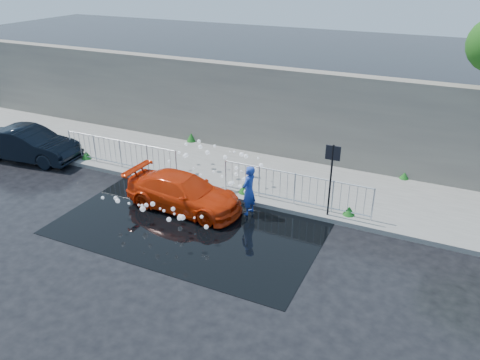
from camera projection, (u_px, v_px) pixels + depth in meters
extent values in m
plane|color=black|center=(160.00, 236.00, 13.84)|extent=(90.00, 90.00, 0.00)
cube|color=slate|center=(234.00, 171.00, 17.88)|extent=(30.00, 4.00, 0.15)
cube|color=slate|center=(209.00, 192.00, 16.25)|extent=(30.00, 0.25, 0.16)
cube|color=#6A6259|center=(257.00, 109.00, 18.89)|extent=(30.00, 0.60, 3.50)
cube|color=black|center=(192.00, 224.00, 14.46)|extent=(8.00, 5.00, 0.01)
cylinder|color=black|center=(330.00, 183.00, 14.21)|extent=(0.06, 0.06, 2.50)
cube|color=black|center=(333.00, 153.00, 13.77)|extent=(0.45, 0.04, 0.45)
cylinder|color=silver|center=(71.00, 143.00, 18.78)|extent=(0.05, 0.05, 1.10)
cylinder|color=silver|center=(176.00, 165.00, 16.85)|extent=(0.05, 0.05, 1.10)
cylinder|color=silver|center=(119.00, 141.00, 17.59)|extent=(5.00, 0.04, 0.04)
cylinder|color=silver|center=(122.00, 164.00, 18.00)|extent=(5.00, 0.04, 0.04)
cylinder|color=silver|center=(226.00, 175.00, 16.08)|extent=(0.05, 0.05, 1.10)
cylinder|color=silver|center=(373.00, 204.00, 14.14)|extent=(0.05, 0.05, 1.10)
cylinder|color=silver|center=(295.00, 174.00, 14.89)|extent=(5.00, 0.04, 0.04)
cylinder|color=silver|center=(294.00, 200.00, 15.30)|extent=(5.00, 0.04, 0.04)
cone|color=#134917|center=(86.00, 155.00, 18.72)|extent=(0.40, 0.40, 0.32)
cone|color=#134917|center=(166.00, 172.00, 17.26)|extent=(0.36, 0.36, 0.26)
cone|color=#134917|center=(245.00, 187.00, 16.00)|extent=(0.44, 0.44, 0.39)
cone|color=#134917|center=(349.00, 211.00, 14.63)|extent=(0.38, 0.38, 0.29)
cone|color=#134917|center=(191.00, 137.00, 20.48)|extent=(0.42, 0.42, 0.38)
cone|color=#134917|center=(404.00, 175.00, 17.03)|extent=(0.34, 0.34, 0.25)
sphere|color=white|center=(200.00, 147.00, 17.70)|extent=(0.17, 0.17, 0.17)
sphere|color=white|center=(230.00, 152.00, 17.44)|extent=(0.06, 0.06, 0.06)
sphere|color=white|center=(184.00, 173.00, 16.64)|extent=(0.15, 0.15, 0.15)
sphere|color=white|center=(225.00, 157.00, 16.88)|extent=(0.16, 0.16, 0.16)
sphere|color=white|center=(185.00, 156.00, 17.25)|extent=(0.15, 0.15, 0.15)
sphere|color=white|center=(186.00, 144.00, 18.08)|extent=(0.13, 0.13, 0.13)
sphere|color=white|center=(207.00, 153.00, 17.49)|extent=(0.18, 0.18, 0.18)
sphere|color=white|center=(246.00, 192.00, 15.48)|extent=(0.17, 0.17, 0.17)
sphere|color=white|center=(186.00, 155.00, 17.32)|extent=(0.17, 0.17, 0.17)
sphere|color=white|center=(213.00, 172.00, 16.32)|extent=(0.09, 0.09, 0.09)
sphere|color=white|center=(258.00, 158.00, 16.71)|extent=(0.08, 0.08, 0.08)
sphere|color=white|center=(215.00, 146.00, 17.65)|extent=(0.11, 0.11, 0.11)
sphere|color=white|center=(231.00, 184.00, 16.03)|extent=(0.17, 0.17, 0.17)
sphere|color=white|center=(166.00, 172.00, 16.79)|extent=(0.16, 0.16, 0.16)
sphere|color=white|center=(246.00, 156.00, 17.01)|extent=(0.16, 0.16, 0.16)
sphere|color=white|center=(193.00, 168.00, 16.65)|extent=(0.06, 0.06, 0.06)
sphere|color=white|center=(234.00, 152.00, 17.07)|extent=(0.09, 0.09, 0.09)
sphere|color=white|center=(245.00, 178.00, 16.05)|extent=(0.07, 0.07, 0.07)
sphere|color=white|center=(167.00, 181.00, 16.73)|extent=(0.07, 0.07, 0.07)
sphere|color=white|center=(240.00, 186.00, 15.70)|extent=(0.15, 0.15, 0.15)
sphere|color=white|center=(200.00, 175.00, 16.36)|extent=(0.10, 0.10, 0.10)
sphere|color=white|center=(241.00, 154.00, 17.05)|extent=(0.16, 0.16, 0.16)
sphere|color=white|center=(199.00, 141.00, 18.12)|extent=(0.14, 0.14, 0.14)
sphere|color=white|center=(169.00, 161.00, 17.14)|extent=(0.13, 0.13, 0.13)
sphere|color=white|center=(241.00, 171.00, 16.24)|extent=(0.08, 0.08, 0.08)
sphere|color=white|center=(261.00, 165.00, 16.31)|extent=(0.16, 0.16, 0.16)
sphere|color=white|center=(236.00, 168.00, 16.36)|extent=(0.14, 0.14, 0.14)
sphere|color=white|center=(222.00, 176.00, 16.44)|extent=(0.11, 0.11, 0.11)
sphere|color=white|center=(179.00, 152.00, 17.61)|extent=(0.12, 0.12, 0.12)
sphere|color=white|center=(255.00, 169.00, 16.23)|extent=(0.11, 0.11, 0.11)
sphere|color=white|center=(236.00, 174.00, 16.40)|extent=(0.14, 0.14, 0.14)
sphere|color=white|center=(233.00, 183.00, 16.07)|extent=(0.13, 0.13, 0.13)
sphere|color=white|center=(244.00, 179.00, 15.91)|extent=(0.13, 0.13, 0.13)
sphere|color=white|center=(160.00, 176.00, 16.77)|extent=(0.10, 0.10, 0.10)
sphere|color=white|center=(219.00, 192.00, 15.79)|extent=(0.13, 0.13, 0.13)
sphere|color=white|center=(129.00, 203.00, 15.15)|extent=(0.09, 0.09, 0.09)
sphere|color=white|center=(173.00, 209.00, 13.55)|extent=(0.12, 0.12, 0.12)
sphere|color=white|center=(174.00, 214.00, 13.99)|extent=(0.07, 0.07, 0.07)
sphere|color=white|center=(153.00, 204.00, 13.67)|extent=(0.14, 0.14, 0.14)
sphere|color=white|center=(142.00, 205.00, 14.30)|extent=(0.09, 0.09, 0.09)
sphere|color=white|center=(164.00, 211.00, 13.67)|extent=(0.09, 0.09, 0.09)
sphere|color=white|center=(116.00, 198.00, 14.55)|extent=(0.13, 0.13, 0.13)
sphere|color=white|center=(206.00, 227.00, 13.28)|extent=(0.13, 0.13, 0.13)
sphere|color=white|center=(180.00, 216.00, 13.88)|extent=(0.13, 0.13, 0.13)
sphere|color=white|center=(160.00, 209.00, 13.36)|extent=(0.07, 0.07, 0.07)
sphere|color=white|center=(202.00, 217.00, 13.50)|extent=(0.10, 0.10, 0.10)
sphere|color=white|center=(169.00, 219.00, 12.85)|extent=(0.13, 0.13, 0.13)
sphere|color=white|center=(118.00, 201.00, 14.15)|extent=(0.15, 0.15, 0.15)
sphere|color=white|center=(182.00, 217.00, 12.86)|extent=(0.16, 0.16, 0.16)
sphere|color=white|center=(179.00, 218.00, 14.39)|extent=(0.15, 0.15, 0.15)
sphere|color=white|center=(139.00, 205.00, 13.77)|extent=(0.07, 0.07, 0.07)
sphere|color=white|center=(194.00, 218.00, 14.21)|extent=(0.07, 0.07, 0.07)
sphere|color=white|center=(146.00, 205.00, 14.02)|extent=(0.13, 0.13, 0.13)
sphere|color=white|center=(103.00, 198.00, 13.70)|extent=(0.10, 0.10, 0.10)
sphere|color=white|center=(143.00, 209.00, 14.32)|extent=(0.18, 0.18, 0.18)
imported|color=red|center=(184.00, 193.00, 15.14)|extent=(4.01, 1.76, 1.15)
imported|color=black|center=(29.00, 144.00, 18.75)|extent=(4.25, 1.93, 1.35)
imported|color=#203EA2|center=(249.00, 191.00, 14.71)|extent=(0.46, 0.65, 1.65)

